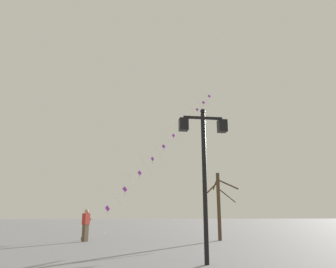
% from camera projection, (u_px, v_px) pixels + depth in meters
% --- Properties ---
extents(ground_plane, '(160.00, 160.00, 0.00)m').
position_uv_depth(ground_plane, '(111.00, 238.00, 19.57)').
color(ground_plane, gray).
extents(twin_lantern_lamp_post, '(1.57, 0.28, 4.77)m').
position_uv_depth(twin_lantern_lamp_post, '(204.00, 153.00, 10.03)').
color(twin_lantern_lamp_post, black).
rests_on(twin_lantern_lamp_post, ground_plane).
extents(kite_train, '(12.16, 14.47, 14.96)m').
position_uv_depth(kite_train, '(169.00, 141.00, 27.65)').
color(kite_train, brown).
rests_on(kite_train, ground_plane).
extents(kite_flyer, '(0.49, 0.59, 1.71)m').
position_uv_depth(kite_flyer, '(86.00, 224.00, 17.21)').
color(kite_flyer, brown).
rests_on(kite_flyer, ground_plane).
extents(bare_tree, '(1.72, 1.40, 3.77)m').
position_uv_depth(bare_tree, '(219.00, 203.00, 18.18)').
color(bare_tree, '#4C3826').
rests_on(bare_tree, ground_plane).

